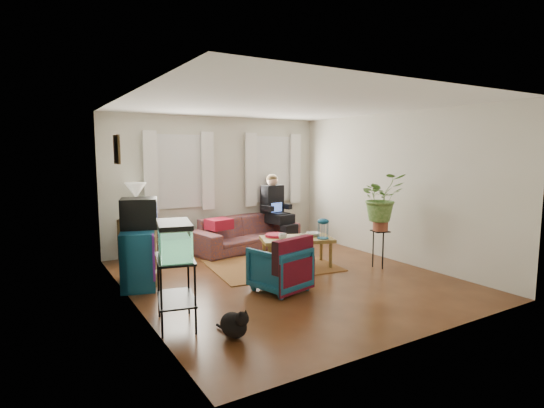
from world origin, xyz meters
TOP-DOWN VIEW (x-y plane):
  - floor at (0.00, 0.00)m, footprint 4.50×5.00m
  - ceiling at (0.00, 0.00)m, footprint 4.50×5.00m
  - wall_back at (0.00, 2.50)m, footprint 4.50×0.01m
  - wall_front at (0.00, -2.50)m, footprint 4.50×0.01m
  - wall_left at (-2.25, 0.00)m, footprint 0.01×5.00m
  - wall_right at (2.25, 0.00)m, footprint 0.01×5.00m
  - window_left at (-0.80, 2.48)m, footprint 1.08×0.04m
  - window_right at (1.25, 2.48)m, footprint 1.08×0.04m
  - curtains_left at (-0.80, 2.40)m, footprint 1.36×0.06m
  - curtains_right at (1.25, 2.40)m, footprint 1.36×0.06m
  - picture_frame at (-2.21, 0.85)m, footprint 0.04×0.32m
  - area_rug at (0.17, 0.70)m, footprint 2.16×1.81m
  - sofa at (0.39, 2.05)m, footprint 2.35×1.28m
  - seated_person at (1.17, 2.20)m, footprint 0.67×0.78m
  - side_table at (-1.65, 2.31)m, footprint 0.63×0.63m
  - table_lamp at (-1.65, 2.31)m, footprint 0.47×0.47m
  - dresser at (-1.99, 0.81)m, footprint 0.70×1.00m
  - crt_tv at (-1.95, 0.90)m, footprint 0.61×0.58m
  - aquarium_stand at (-2.00, -0.87)m, footprint 0.53×0.76m
  - aquarium at (-2.00, -0.87)m, footprint 0.48×0.69m
  - black_cat at (-1.60, -1.48)m, footprint 0.30×0.42m
  - armchair at (-0.38, -0.44)m, footprint 0.81×0.78m
  - serape_throw at (-0.32, -0.70)m, footprint 0.71×0.33m
  - coffee_table at (0.53, 0.48)m, footprint 1.33×1.00m
  - cup_a at (0.25, 0.47)m, footprint 0.17×0.17m
  - cup_b at (0.52, 0.28)m, footprint 0.14×0.14m
  - bowl at (0.87, 0.48)m, footprint 0.30×0.30m
  - snack_tray at (0.28, 0.74)m, footprint 0.46×0.46m
  - birdcage at (0.87, 0.20)m, footprint 0.25×0.25m
  - plant_stand at (1.67, -0.30)m, footprint 0.32×0.32m
  - potted_plant at (1.67, -0.30)m, footprint 0.85×0.78m

SIDE VIEW (x-z plane):
  - floor at x=0.00m, z-range -0.01..0.01m
  - area_rug at x=0.17m, z-range 0.00..0.01m
  - black_cat at x=-1.60m, z-range 0.00..0.33m
  - coffee_table at x=0.53m, z-range 0.00..0.49m
  - plant_stand at x=1.67m, z-range 0.00..0.63m
  - armchair at x=-0.38m, z-range 0.00..0.69m
  - side_table at x=-1.65m, z-range 0.00..0.73m
  - aquarium_stand at x=-2.00m, z-range 0.00..0.77m
  - dresser at x=-1.99m, z-range 0.00..0.82m
  - sofa at x=0.39m, z-range 0.00..0.87m
  - serape_throw at x=-0.32m, z-range 0.21..0.78m
  - snack_tray at x=0.28m, z-range 0.49..0.53m
  - bowl at x=0.87m, z-range 0.49..0.55m
  - cup_b at x=0.52m, z-range 0.49..0.59m
  - cup_a at x=0.25m, z-range 0.49..0.59m
  - birdcage at x=0.87m, z-range 0.49..0.83m
  - seated_person at x=1.17m, z-range 0.00..1.32m
  - aquarium at x=-2.00m, z-range 0.77..1.18m
  - crt_tv at x=-1.95m, z-range 0.82..1.26m
  - table_lamp at x=-1.65m, z-range 0.71..1.37m
  - potted_plant at x=1.67m, z-range 0.66..1.45m
  - wall_back at x=0.00m, z-range 0.00..2.60m
  - wall_front at x=0.00m, z-range 0.00..2.60m
  - wall_left at x=-2.25m, z-range 0.00..2.60m
  - wall_right at x=2.25m, z-range 0.00..2.60m
  - curtains_left at x=-0.80m, z-range 0.80..2.30m
  - curtains_right at x=1.25m, z-range 0.80..2.30m
  - window_left at x=-0.80m, z-range 0.86..2.24m
  - window_right at x=1.25m, z-range 0.86..2.24m
  - picture_frame at x=-2.21m, z-range 1.75..2.15m
  - ceiling at x=0.00m, z-range 2.60..2.60m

